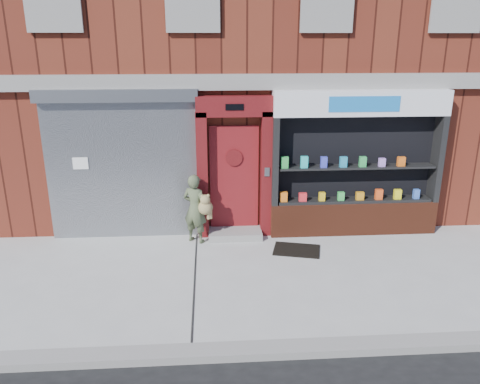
{
  "coord_description": "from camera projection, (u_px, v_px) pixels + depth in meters",
  "views": [
    {
      "loc": [
        -1.26,
        -7.28,
        3.93
      ],
      "look_at": [
        -0.69,
        1.0,
        1.22
      ],
      "focal_mm": 35.0,
      "sensor_mm": 36.0,
      "label": 1
    }
  ],
  "objects": [
    {
      "name": "doormat",
      "position": [
        297.0,
        250.0,
        9.15
      ],
      "size": [
        1.02,
        0.82,
        0.02
      ],
      "primitive_type": "cube",
      "rotation": [
        0.0,
        0.0,
        -0.25
      ],
      "color": "black",
      "rests_on": "ground"
    },
    {
      "name": "building",
      "position": [
        253.0,
        37.0,
        12.65
      ],
      "size": [
        12.0,
        8.16,
        8.0
      ],
      "color": "#571E13",
      "rests_on": "ground"
    },
    {
      "name": "curb",
      "position": [
        309.0,
        349.0,
        6.15
      ],
      "size": [
        60.0,
        0.3,
        0.12
      ],
      "primitive_type": "cube",
      "color": "gray",
      "rests_on": "ground"
    },
    {
      "name": "woman",
      "position": [
        196.0,
        208.0,
        9.34
      ],
      "size": [
        0.67,
        0.55,
        1.42
      ],
      "color": "#495437",
      "rests_on": "ground"
    },
    {
      "name": "shutter_bay",
      "position": [
        121.0,
        156.0,
        9.3
      ],
      "size": [
        3.1,
        0.3,
        3.04
      ],
      "color": "gray",
      "rests_on": "ground"
    },
    {
      "name": "pharmacy_bay",
      "position": [
        356.0,
        170.0,
        9.61
      ],
      "size": [
        3.5,
        0.41,
        3.0
      ],
      "color": "#5F2716",
      "rests_on": "ground"
    },
    {
      "name": "red_door_bay",
      "position": [
        234.0,
        168.0,
        9.47
      ],
      "size": [
        1.52,
        0.58,
        2.9
      ],
      "color": "#4D0D0F",
      "rests_on": "ground"
    },
    {
      "name": "ground",
      "position": [
        283.0,
        275.0,
        8.2
      ],
      "size": [
        80.0,
        80.0,
        0.0
      ],
      "primitive_type": "plane",
      "color": "#9E9E99",
      "rests_on": "ground"
    }
  ]
}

